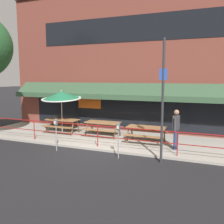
# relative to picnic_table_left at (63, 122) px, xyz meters

# --- Properties ---
(ground_plane) EXTENTS (120.00, 120.00, 0.00)m
(ground_plane) POSITION_rel_picnic_table_left_xyz_m (2.99, -2.13, -0.71)
(ground_plane) COLOR black
(patio_deck) EXTENTS (15.00, 4.00, 0.10)m
(patio_deck) POSITION_rel_picnic_table_left_xyz_m (2.99, -0.13, -0.66)
(patio_deck) COLOR #9E998E
(patio_deck) RESTS_ON ground
(restaurant_building) EXTENTS (15.00, 1.60, 8.25)m
(restaurant_building) POSITION_rel_picnic_table_left_xyz_m (2.99, 2.09, 3.38)
(restaurant_building) COLOR brown
(restaurant_building) RESTS_ON ground
(patio_railing) EXTENTS (13.84, 0.04, 0.97)m
(patio_railing) POSITION_rel_picnic_table_left_xyz_m (2.99, -1.83, 0.09)
(patio_railing) COLOR maroon
(patio_railing) RESTS_ON patio_deck
(picnic_table_left) EXTENTS (1.80, 1.42, 0.76)m
(picnic_table_left) POSITION_rel_picnic_table_left_xyz_m (0.00, 0.00, 0.00)
(picnic_table_left) COLOR brown
(picnic_table_left) RESTS_ON patio_deck
(picnic_table_centre) EXTENTS (1.80, 1.42, 0.76)m
(picnic_table_centre) POSITION_rel_picnic_table_left_xyz_m (2.41, 0.07, 0.00)
(picnic_table_centre) COLOR brown
(picnic_table_centre) RESTS_ON patio_deck
(picnic_table_right) EXTENTS (1.80, 1.42, 0.76)m
(picnic_table_right) POSITION_rel_picnic_table_left_xyz_m (4.82, -0.36, 0.00)
(picnic_table_right) COLOR brown
(picnic_table_right) RESTS_ON patio_deck
(patio_umbrella_left) EXTENTS (2.14, 2.14, 2.38)m
(patio_umbrella_left) POSITION_rel_picnic_table_left_xyz_m (-0.00, -0.06, 1.47)
(patio_umbrella_left) COLOR #B7B2A8
(patio_umbrella_left) RESTS_ON patio_deck
(pedestrian_walking) EXTENTS (0.26, 0.62, 1.71)m
(pedestrian_walking) POSITION_rel_picnic_table_left_xyz_m (6.25, -0.94, 0.35)
(pedestrian_walking) COLOR navy
(pedestrian_walking) RESTS_ON patio_deck
(parking_meter_near) EXTENTS (0.15, 0.16, 1.42)m
(parking_meter_near) POSITION_rel_picnic_table_left_xyz_m (1.46, -2.75, 0.44)
(parking_meter_near) COLOR gray
(parking_meter_near) RESTS_ON ground
(parking_meter_far) EXTENTS (0.15, 0.16, 1.42)m
(parking_meter_far) POSITION_rel_picnic_table_left_xyz_m (4.30, -2.72, 0.44)
(parking_meter_far) COLOR gray
(parking_meter_far) RESTS_ON ground
(street_sign_pole) EXTENTS (0.28, 0.09, 4.54)m
(street_sign_pole) POSITION_rel_picnic_table_left_xyz_m (5.95, -2.58, 1.62)
(street_sign_pole) COLOR #2D2D33
(street_sign_pole) RESTS_ON ground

